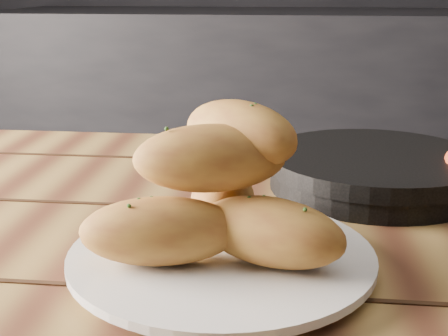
{
  "coord_description": "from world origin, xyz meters",
  "views": [
    {
      "loc": [
        -0.37,
        -0.55,
        1.0
      ],
      "look_at": [
        -0.43,
        -0.01,
        0.84
      ],
      "focal_mm": 50.0,
      "sensor_mm": 36.0,
      "label": 1
    }
  ],
  "objects_px": {
    "table": "(277,333)",
    "bread_rolls": "(220,192)",
    "skillet": "(376,170)",
    "plate": "(222,259)"
  },
  "relations": [
    {
      "from": "plate",
      "to": "table",
      "type": "bearing_deg",
      "value": 45.96
    },
    {
      "from": "bread_rolls",
      "to": "skillet",
      "type": "relative_size",
      "value": 0.59
    },
    {
      "from": "bread_rolls",
      "to": "skillet",
      "type": "height_order",
      "value": "bread_rolls"
    },
    {
      "from": "skillet",
      "to": "table",
      "type": "bearing_deg",
      "value": -120.24
    },
    {
      "from": "table",
      "to": "bread_rolls",
      "type": "xyz_separation_m",
      "value": [
        -0.05,
        -0.05,
        0.17
      ]
    },
    {
      "from": "plate",
      "to": "bread_rolls",
      "type": "xyz_separation_m",
      "value": [
        -0.0,
        0.0,
        0.06
      ]
    },
    {
      "from": "table",
      "to": "skillet",
      "type": "xyz_separation_m",
      "value": [
        0.12,
        0.2,
        0.12
      ]
    },
    {
      "from": "skillet",
      "to": "plate",
      "type": "bearing_deg",
      "value": -123.6
    },
    {
      "from": "table",
      "to": "bread_rolls",
      "type": "height_order",
      "value": "bread_rolls"
    },
    {
      "from": "bread_rolls",
      "to": "skillet",
      "type": "xyz_separation_m",
      "value": [
        0.17,
        0.25,
        -0.05
      ]
    }
  ]
}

